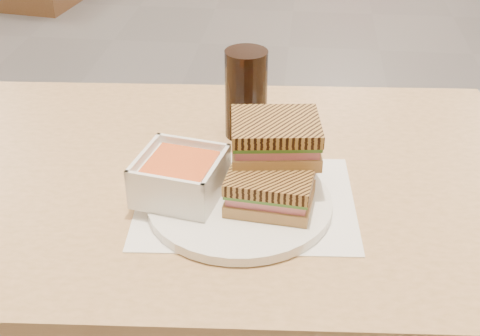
# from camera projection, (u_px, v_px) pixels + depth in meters

# --- Properties ---
(main_table) EXTENTS (1.25, 0.78, 0.75)m
(main_table) POSITION_uv_depth(u_px,v_px,m) (175.00, 227.00, 1.14)
(main_table) COLOR tan
(main_table) RESTS_ON ground
(tray_liner) EXTENTS (0.35, 0.28, 0.00)m
(tray_liner) POSITION_uv_depth(u_px,v_px,m) (246.00, 201.00, 1.00)
(tray_liner) COLOR white
(tray_liner) RESTS_ON main_table
(plate) EXTENTS (0.28, 0.28, 0.01)m
(plate) POSITION_uv_depth(u_px,v_px,m) (240.00, 203.00, 0.98)
(plate) COLOR white
(plate) RESTS_ON tray_liner
(soup_bowl) EXTENTS (0.14, 0.14, 0.06)m
(soup_bowl) POSITION_uv_depth(u_px,v_px,m) (180.00, 178.00, 0.97)
(soup_bowl) COLOR white
(soup_bowl) RESTS_ON plate
(panini_lower) EXTENTS (0.13, 0.12, 0.06)m
(panini_lower) POSITION_uv_depth(u_px,v_px,m) (271.00, 188.00, 0.95)
(panini_lower) COLOR #996E45
(panini_lower) RESTS_ON plate
(panini_upper) EXTENTS (0.14, 0.13, 0.06)m
(panini_upper) POSITION_uv_depth(u_px,v_px,m) (275.00, 138.00, 0.98)
(panini_upper) COLOR #996E45
(panini_upper) RESTS_ON panini_lower
(cola_glass) EXTENTS (0.08, 0.08, 0.16)m
(cola_glass) POSITION_uv_depth(u_px,v_px,m) (246.00, 94.00, 1.14)
(cola_glass) COLOR black
(cola_glass) RESTS_ON main_table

